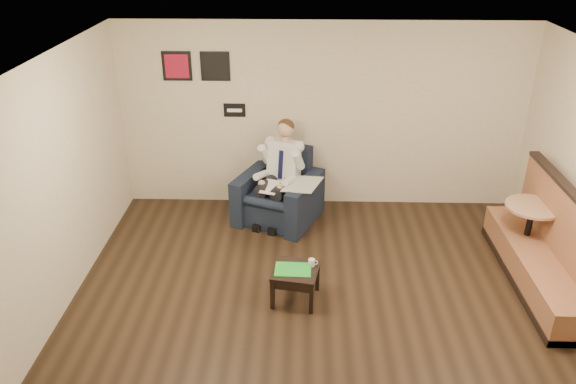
{
  "coord_description": "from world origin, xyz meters",
  "views": [
    {
      "loc": [
        -0.29,
        -4.95,
        4.09
      ],
      "look_at": [
        -0.46,
        1.2,
        1.05
      ],
      "focal_mm": 35.0,
      "sensor_mm": 36.0,
      "label": 1
    }
  ],
  "objects_px": {
    "armchair": "(278,187)",
    "seated_man": "(274,179)",
    "banquette": "(542,239)",
    "side_table": "(296,284)",
    "cafe_table": "(527,234)",
    "green_folder": "(293,270)",
    "smartphone": "(302,262)",
    "coffee_mug": "(312,262)"
  },
  "relations": [
    {
      "from": "green_folder",
      "to": "cafe_table",
      "type": "height_order",
      "value": "cafe_table"
    },
    {
      "from": "banquette",
      "to": "side_table",
      "type": "bearing_deg",
      "value": -171.62
    },
    {
      "from": "armchair",
      "to": "banquette",
      "type": "height_order",
      "value": "banquette"
    },
    {
      "from": "seated_man",
      "to": "cafe_table",
      "type": "xyz_separation_m",
      "value": [
        3.29,
        -0.96,
        -0.29
      ]
    },
    {
      "from": "side_table",
      "to": "coffee_mug",
      "type": "xyz_separation_m",
      "value": [
        0.18,
        0.08,
        0.25
      ]
    },
    {
      "from": "seated_man",
      "to": "smartphone",
      "type": "relative_size",
      "value": 10.9
    },
    {
      "from": "armchair",
      "to": "seated_man",
      "type": "bearing_deg",
      "value": -90.0
    },
    {
      "from": "green_folder",
      "to": "seated_man",
      "type": "bearing_deg",
      "value": 99.49
    },
    {
      "from": "smartphone",
      "to": "cafe_table",
      "type": "height_order",
      "value": "cafe_table"
    },
    {
      "from": "armchair",
      "to": "banquette",
      "type": "xyz_separation_m",
      "value": [
        3.23,
        -1.52,
        0.1
      ]
    },
    {
      "from": "seated_man",
      "to": "smartphone",
      "type": "bearing_deg",
      "value": -53.86
    },
    {
      "from": "seated_man",
      "to": "coffee_mug",
      "type": "relative_size",
      "value": 16.06
    },
    {
      "from": "seated_man",
      "to": "side_table",
      "type": "bearing_deg",
      "value": -56.98
    },
    {
      "from": "green_folder",
      "to": "banquette",
      "type": "bearing_deg",
      "value": 8.54
    },
    {
      "from": "side_table",
      "to": "coffee_mug",
      "type": "distance_m",
      "value": 0.32
    },
    {
      "from": "seated_man",
      "to": "banquette",
      "type": "distance_m",
      "value": 3.57
    },
    {
      "from": "banquette",
      "to": "cafe_table",
      "type": "distance_m",
      "value": 0.48
    },
    {
      "from": "side_table",
      "to": "banquette",
      "type": "distance_m",
      "value": 3.0
    },
    {
      "from": "coffee_mug",
      "to": "cafe_table",
      "type": "relative_size",
      "value": 0.11
    },
    {
      "from": "seated_man",
      "to": "banquette",
      "type": "xyz_separation_m",
      "value": [
        3.28,
        -1.4,
        -0.09
      ]
    },
    {
      "from": "side_table",
      "to": "cafe_table",
      "type": "xyz_separation_m",
      "value": [
        2.95,
        0.87,
        0.21
      ]
    },
    {
      "from": "side_table",
      "to": "smartphone",
      "type": "bearing_deg",
      "value": 62.66
    },
    {
      "from": "cafe_table",
      "to": "green_folder",
      "type": "bearing_deg",
      "value": -163.53
    },
    {
      "from": "green_folder",
      "to": "cafe_table",
      "type": "xyz_separation_m",
      "value": [
        2.98,
        0.88,
        -0.0
      ]
    },
    {
      "from": "armchair",
      "to": "banquette",
      "type": "distance_m",
      "value": 3.57
    },
    {
      "from": "coffee_mug",
      "to": "armchair",
      "type": "bearing_deg",
      "value": 104.08
    },
    {
      "from": "side_table",
      "to": "banquette",
      "type": "xyz_separation_m",
      "value": [
        2.94,
        0.43,
        0.41
      ]
    },
    {
      "from": "armchair",
      "to": "side_table",
      "type": "distance_m",
      "value": 2.0
    },
    {
      "from": "smartphone",
      "to": "banquette",
      "type": "height_order",
      "value": "banquette"
    },
    {
      "from": "seated_man",
      "to": "green_folder",
      "type": "height_order",
      "value": "seated_man"
    },
    {
      "from": "seated_man",
      "to": "side_table",
      "type": "relative_size",
      "value": 2.77
    },
    {
      "from": "smartphone",
      "to": "seated_man",
      "type": "bearing_deg",
      "value": 123.59
    },
    {
      "from": "armchair",
      "to": "coffee_mug",
      "type": "xyz_separation_m",
      "value": [
        0.47,
        -1.88,
        -0.06
      ]
    },
    {
      "from": "side_table",
      "to": "smartphone",
      "type": "height_order",
      "value": "smartphone"
    },
    {
      "from": "armchair",
      "to": "smartphone",
      "type": "distance_m",
      "value": 1.86
    },
    {
      "from": "seated_man",
      "to": "green_folder",
      "type": "bearing_deg",
      "value": -57.98
    },
    {
      "from": "green_folder",
      "to": "cafe_table",
      "type": "distance_m",
      "value": 3.11
    },
    {
      "from": "side_table",
      "to": "armchair",
      "type": "bearing_deg",
      "value": 98.36
    },
    {
      "from": "banquette",
      "to": "armchair",
      "type": "bearing_deg",
      "value": 154.73
    },
    {
      "from": "banquette",
      "to": "cafe_table",
      "type": "height_order",
      "value": "banquette"
    },
    {
      "from": "green_folder",
      "to": "coffee_mug",
      "type": "bearing_deg",
      "value": 23.7
    },
    {
      "from": "side_table",
      "to": "coffee_mug",
      "type": "bearing_deg",
      "value": 23.7
    }
  ]
}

